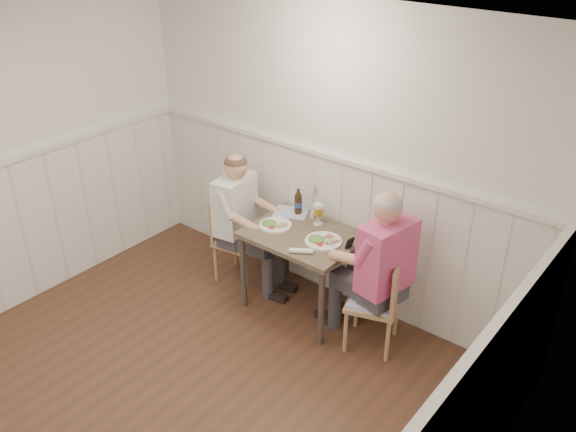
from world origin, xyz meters
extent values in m
plane|color=#493020|center=(0.00, 0.00, 0.00)|extent=(4.50, 4.50, 0.00)
cube|color=white|center=(0.00, 2.25, 1.30)|extent=(4.00, 0.04, 2.60)
cube|color=white|center=(0.00, 0.00, 2.59)|extent=(4.00, 4.50, 0.02)
cube|color=silver|center=(0.00, 2.23, 0.65)|extent=(3.98, 0.03, 1.30)
cube|color=silver|center=(0.00, 2.22, 1.32)|extent=(3.98, 0.06, 0.04)
cube|color=brown|center=(0.04, 1.84, 0.73)|extent=(0.93, 0.70, 0.04)
cylinder|color=#3F3833|center=(-0.38, 1.54, 0.35)|extent=(0.05, 0.05, 0.71)
cylinder|color=#3F3833|center=(-0.38, 2.14, 0.35)|extent=(0.05, 0.05, 0.71)
cylinder|color=#3F3833|center=(0.45, 1.54, 0.35)|extent=(0.05, 0.05, 0.71)
cylinder|color=#3F3833|center=(0.45, 2.14, 0.35)|extent=(0.05, 0.05, 0.71)
cube|color=#A77756|center=(0.77, 1.80, 0.40)|extent=(0.50, 0.50, 0.04)
cube|color=#7287BF|center=(0.77, 1.80, 0.43)|extent=(0.45, 0.45, 0.03)
cube|color=#A77756|center=(0.93, 1.86, 0.62)|extent=(0.15, 0.38, 0.41)
cylinder|color=#A77756|center=(0.98, 1.70, 0.19)|extent=(0.03, 0.03, 0.38)
cylinder|color=#A77756|center=(0.66, 1.59, 0.19)|extent=(0.03, 0.03, 0.38)
cylinder|color=#A77756|center=(0.87, 2.01, 0.19)|extent=(0.03, 0.03, 0.38)
cylinder|color=#A77756|center=(0.55, 1.91, 0.19)|extent=(0.03, 0.03, 0.38)
cube|color=#A77756|center=(-0.71, 1.85, 0.40)|extent=(0.44, 0.44, 0.04)
cube|color=#7287BF|center=(-0.71, 1.85, 0.43)|extent=(0.40, 0.40, 0.03)
cube|color=#A77756|center=(-0.88, 1.82, 0.62)|extent=(0.09, 0.39, 0.40)
cylinder|color=#A77756|center=(-0.90, 1.99, 0.19)|extent=(0.03, 0.03, 0.38)
cylinder|color=#A77756|center=(-0.57, 2.04, 0.19)|extent=(0.03, 0.03, 0.38)
cylinder|color=#A77756|center=(-0.84, 1.66, 0.19)|extent=(0.03, 0.03, 0.38)
cylinder|color=#A77756|center=(-0.52, 1.71, 0.19)|extent=(0.03, 0.03, 0.38)
cube|color=#3F3F47|center=(0.82, 1.82, 0.23)|extent=(0.51, 0.48, 0.46)
cube|color=#3F3F47|center=(0.62, 1.86, 0.52)|extent=(0.49, 0.44, 0.13)
cube|color=#D6527C|center=(0.82, 1.82, 0.85)|extent=(0.32, 0.48, 0.56)
sphere|color=tan|center=(0.82, 1.82, 1.25)|extent=(0.22, 0.22, 0.22)
sphere|color=#A5A5A0|center=(0.82, 1.82, 1.28)|extent=(0.21, 0.21, 0.21)
cube|color=black|center=(0.46, 1.89, 0.86)|extent=(0.03, 0.07, 0.13)
cube|color=#3F3F47|center=(-0.68, 1.81, 0.21)|extent=(0.47, 0.44, 0.43)
cube|color=#3F3F47|center=(-0.49, 1.84, 0.48)|extent=(0.45, 0.40, 0.12)
cube|color=white|center=(-0.68, 1.81, 0.80)|extent=(0.29, 0.45, 0.52)
sphere|color=tan|center=(-0.68, 1.81, 1.18)|extent=(0.21, 0.21, 0.21)
sphere|color=#4C3828|center=(-0.68, 1.81, 1.21)|extent=(0.20, 0.20, 0.20)
cylinder|color=white|center=(0.25, 1.83, 0.76)|extent=(0.30, 0.30, 0.02)
ellipsoid|color=#3F722D|center=(0.21, 1.79, 0.80)|extent=(0.15, 0.12, 0.06)
sphere|color=tan|center=(0.32, 1.84, 0.79)|extent=(0.04, 0.04, 0.04)
cube|color=#92523F|center=(0.28, 1.90, 0.78)|extent=(0.09, 0.06, 0.01)
cylinder|color=white|center=(0.34, 1.90, 0.79)|extent=(0.06, 0.06, 0.03)
cylinder|color=white|center=(-0.22, 1.79, 0.76)|extent=(0.28, 0.28, 0.02)
ellipsoid|color=#3F722D|center=(-0.26, 1.76, 0.79)|extent=(0.14, 0.11, 0.05)
sphere|color=tan|center=(-0.16, 1.80, 0.79)|extent=(0.04, 0.04, 0.04)
cylinder|color=silver|center=(0.04, 2.04, 0.75)|extent=(0.07, 0.07, 0.01)
cylinder|color=silver|center=(0.04, 2.04, 0.80)|extent=(0.01, 0.01, 0.09)
cone|color=#B9911D|center=(0.04, 2.04, 0.87)|extent=(0.08, 0.08, 0.08)
cylinder|color=silver|center=(0.04, 2.04, 0.93)|extent=(0.08, 0.08, 0.03)
cylinder|color=silver|center=(0.05, 2.06, 0.75)|extent=(0.06, 0.06, 0.01)
cylinder|color=silver|center=(0.05, 2.06, 0.79)|extent=(0.01, 0.01, 0.08)
cone|color=#B9911D|center=(0.05, 2.06, 0.86)|extent=(0.07, 0.07, 0.07)
cylinder|color=silver|center=(0.05, 2.06, 0.91)|extent=(0.07, 0.07, 0.03)
cylinder|color=black|center=(-0.21, 2.10, 0.84)|extent=(0.07, 0.07, 0.17)
cone|color=black|center=(-0.21, 2.10, 0.94)|extent=(0.07, 0.07, 0.04)
cylinder|color=black|center=(-0.21, 2.10, 0.97)|extent=(0.03, 0.03, 0.03)
cylinder|color=#2E3E92|center=(-0.21, 2.10, 0.84)|extent=(0.07, 0.07, 0.05)
cylinder|color=white|center=(0.21, 1.59, 0.77)|extent=(0.18, 0.14, 0.04)
cylinder|color=silver|center=(-0.06, 2.10, 0.78)|extent=(0.04, 0.04, 0.07)
cylinder|color=tan|center=(-0.06, 2.10, 0.91)|extent=(0.02, 0.02, 0.23)
cone|color=tan|center=(-0.06, 2.10, 1.05)|extent=(0.03, 0.03, 0.08)
cube|color=#7287BF|center=(-0.27, 2.07, 0.75)|extent=(0.36, 0.33, 0.01)
camera|label=1|loc=(2.68, -1.67, 3.27)|focal=38.00mm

